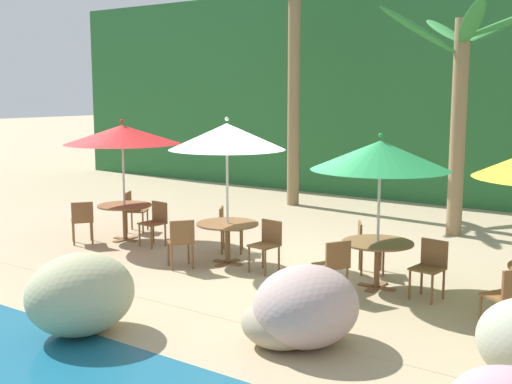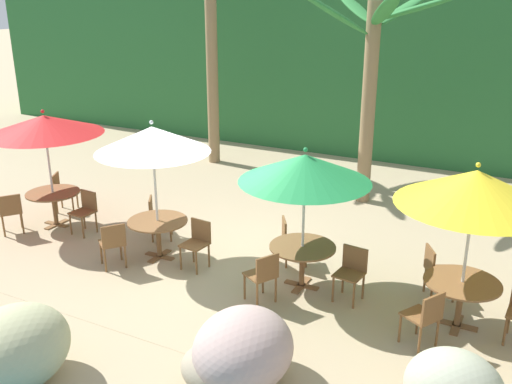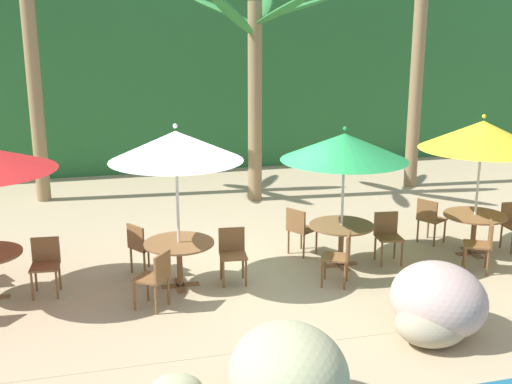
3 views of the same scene
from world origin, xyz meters
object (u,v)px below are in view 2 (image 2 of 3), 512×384
object	(u,v)px
chair_white_left	(113,242)
umbrella_green	(305,168)
chair_green_left	(263,274)
palm_tree_second	(373,62)
chair_red_seaward	(86,209)
chair_green_inland	(290,238)
umbrella_yellow	(475,188)
palm_tree_nearest	(210,17)
dining_table_white	(158,227)
chair_red_left	(11,210)
umbrella_red	(44,125)
umbrella_white	(152,139)
dining_table_red	(53,198)
dining_table_green	(302,253)
chair_red_inland	(62,189)
chair_green_seaward	(352,270)
dining_table_yellow	(461,289)
chair_white_seaward	(198,240)
chair_yellow_left	(426,315)
chair_yellow_inland	(436,269)
chair_white_inland	(157,215)

from	to	relation	value
chair_white_left	umbrella_green	size ratio (longest dim) A/B	0.36
chair_green_left	palm_tree_second	size ratio (longest dim) A/B	0.18
chair_red_seaward	chair_white_left	bearing A→B (deg)	-32.42
chair_green_inland	umbrella_yellow	xyz separation A→B (m)	(3.05, -0.74, 1.66)
chair_red_seaward	palm_tree_nearest	size ratio (longest dim) A/B	0.14
chair_green_left	dining_table_white	bearing A→B (deg)	166.36
chair_red_left	chair_green_left	distance (m)	5.77
chair_green_left	palm_tree_nearest	bearing A→B (deg)	126.94
umbrella_red	dining_table_white	size ratio (longest dim) A/B	2.26
chair_red_left	umbrella_white	size ratio (longest dim) A/B	0.33
dining_table_red	dining_table_white	xyz separation A→B (m)	(2.87, -0.25, 0.00)
umbrella_white	umbrella_yellow	distance (m)	5.32
chair_red_left	dining_table_green	world-z (taller)	chair_red_left
chair_red_inland	umbrella_yellow	bearing A→B (deg)	-5.37
dining_table_red	chair_green_seaward	xyz separation A→B (m)	(6.52, -0.07, -0.10)
dining_table_white	dining_table_yellow	size ratio (longest dim) A/B	1.00
umbrella_green	chair_green_left	xyz separation A→B (m)	(-0.32, -0.79, -1.56)
chair_green_inland	chair_green_left	bearing A→B (deg)	-82.33
chair_white_seaward	chair_white_left	world-z (taller)	same
chair_white_left	chair_yellow_left	distance (m)	5.42
dining_table_white	umbrella_yellow	xyz separation A→B (m)	(5.32, 0.13, 1.56)
chair_yellow_inland	dining_table_white	bearing A→B (deg)	-170.19
umbrella_white	chair_green_left	xyz separation A→B (m)	(2.47, -0.60, -1.75)
chair_red_left	chair_green_left	world-z (taller)	same
umbrella_white	dining_table_yellow	distance (m)	5.57
umbrella_green	chair_yellow_inland	world-z (taller)	umbrella_green
chair_red_left	chair_green_seaward	world-z (taller)	same
chair_red_inland	umbrella_green	bearing A→B (deg)	-7.01
umbrella_red	chair_green_inland	xyz separation A→B (m)	(5.14, 0.62, -1.66)
umbrella_yellow	palm_tree_nearest	size ratio (longest dim) A/B	0.40
umbrella_yellow	dining_table_yellow	distance (m)	1.56
chair_white_seaward	chair_green_left	world-z (taller)	same
chair_red_inland	chair_yellow_left	world-z (taller)	same
chair_green_inland	dining_table_yellow	xyz separation A→B (m)	(3.05, -0.74, 0.10)
umbrella_red	chair_white_seaward	xyz separation A→B (m)	(3.73, -0.24, -1.66)
chair_white_inland	palm_tree_second	xyz separation A→B (m)	(3.02, 4.02, 2.72)
chair_yellow_left	umbrella_red	bearing A→B (deg)	173.46
umbrella_red	chair_white_seaward	bearing A→B (deg)	-3.73
dining_table_green	dining_table_white	bearing A→B (deg)	-176.07
dining_table_white	palm_tree_second	distance (m)	5.92
chair_green_inland	umbrella_red	bearing A→B (deg)	-173.12
umbrella_green	chair_yellow_left	distance (m)	2.81
umbrella_red	umbrella_yellow	size ratio (longest dim) A/B	0.98
chair_green_seaward	chair_green_left	distance (m)	1.41
dining_table_green	dining_table_yellow	world-z (taller)	same
umbrella_white	chair_yellow_inland	world-z (taller)	umbrella_white
dining_table_white	chair_white_seaward	xyz separation A→B (m)	(0.85, 0.01, -0.10)
dining_table_white	chair_red_left	bearing A→B (deg)	-171.56
chair_green_inland	dining_table_yellow	bearing A→B (deg)	-13.58
dining_table_green	chair_green_left	bearing A→B (deg)	-112.27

